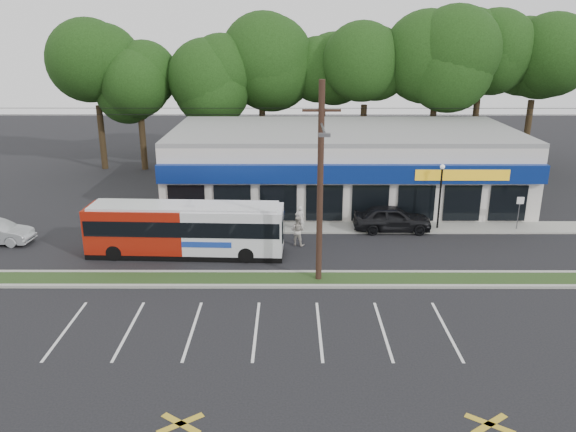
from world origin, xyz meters
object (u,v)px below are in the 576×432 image
at_px(utility_pole, 317,178).
at_px(pedestrian_b, 298,231).
at_px(car_dark, 392,218).
at_px(lamp_post, 441,189).
at_px(sign_post, 519,207).
at_px(metrobus, 186,228).
at_px(pedestrian_a, 300,218).

xyz_separation_m(utility_pole, pedestrian_b, (-0.83, 5.07, -4.52)).
bearing_deg(utility_pole, car_dark, 55.59).
height_order(lamp_post, pedestrian_b, lamp_post).
bearing_deg(utility_pole, sign_post, 30.15).
distance_m(metrobus, pedestrian_a, 7.65).
height_order(utility_pole, car_dark, utility_pole).
xyz_separation_m(metrobus, pedestrian_a, (6.48, 3.99, -0.74)).
height_order(utility_pole, metrobus, utility_pole).
relative_size(metrobus, car_dark, 2.26).
distance_m(utility_pole, lamp_post, 11.67).
xyz_separation_m(car_dark, pedestrian_a, (-5.84, -0.01, -0.01)).
distance_m(lamp_post, pedestrian_a, 9.02).
height_order(sign_post, metrobus, metrobus).
height_order(sign_post, car_dark, sign_post).
xyz_separation_m(lamp_post, pedestrian_a, (-8.82, -0.31, -1.85)).
relative_size(lamp_post, pedestrian_b, 2.37).
relative_size(lamp_post, pedestrian_a, 2.59).
height_order(utility_pole, lamp_post, utility_pole).
bearing_deg(pedestrian_a, pedestrian_b, 90.16).
relative_size(utility_pole, lamp_post, 11.76).
relative_size(utility_pole, pedestrian_b, 27.84).
bearing_deg(lamp_post, utility_pole, -136.05).
bearing_deg(metrobus, pedestrian_a, 33.98).
bearing_deg(car_dark, utility_pole, 146.07).
bearing_deg(car_dark, pedestrian_b, 113.03).
relative_size(sign_post, car_dark, 0.46).
relative_size(utility_pole, car_dark, 10.23).
bearing_deg(lamp_post, car_dark, -174.25).
distance_m(sign_post, pedestrian_b, 14.25).
relative_size(sign_post, metrobus, 0.20).
xyz_separation_m(metrobus, pedestrian_b, (6.30, 1.50, -0.67)).
height_order(lamp_post, pedestrian_a, lamp_post).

